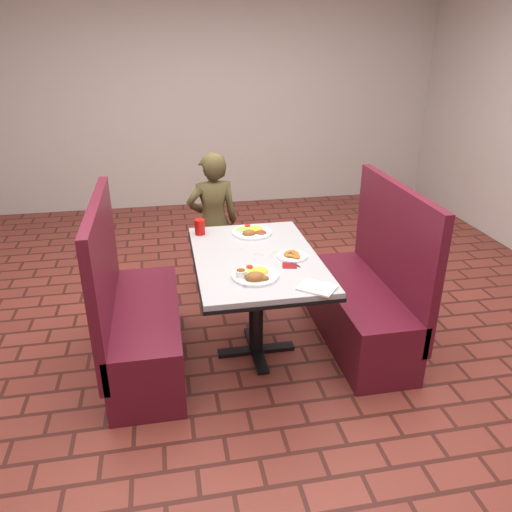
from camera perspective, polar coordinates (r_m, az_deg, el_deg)
name	(u,v)px	position (r m, az deg, el deg)	size (l,w,h in m)	color
room	(256,67)	(2.99, 0.00, 20.79)	(7.00, 7.04, 2.82)	brown
dining_table	(256,269)	(3.31, 0.00, -1.52)	(0.81, 1.21, 0.75)	#A8AAAD
booth_bench_left	(138,323)	(3.42, -13.36, -7.46)	(0.47, 1.20, 1.17)	maroon
booth_bench_right	(365,301)	(3.67, 12.37, -5.06)	(0.47, 1.20, 1.17)	maroon
diner_person	(213,223)	(4.29, -4.89, 3.83)	(0.44, 0.29, 1.21)	brown
near_dinner_plate	(254,273)	(2.97, -0.19, -1.94)	(0.28, 0.28, 0.09)	white
far_dinner_plate	(252,230)	(3.64, -0.47, 2.99)	(0.29, 0.29, 0.07)	white
plantain_plate	(292,255)	(3.26, 4.16, 0.07)	(0.20, 0.20, 0.03)	white
maroon_napkin	(290,265)	(3.14, 3.86, -1.09)	(0.09, 0.09, 0.00)	maroon
spoon_utensil	(294,263)	(3.16, 4.34, -0.84)	(0.01, 0.13, 0.00)	silver
red_tumbler	(200,227)	(3.63, -6.44, 3.32)	(0.07, 0.07, 0.11)	#B90F0C
paper_napkin	(317,288)	(2.87, 6.99, -3.63)	(0.20, 0.15, 0.01)	white
knife_utensil	(257,279)	(2.94, 0.07, -2.65)	(0.01, 0.16, 0.00)	silver
fork_utensil	(246,280)	(2.93, -1.15, -2.72)	(0.01, 0.17, 0.00)	silver
lettuce_shreds	(260,252)	(3.33, 0.48, 0.48)	(0.28, 0.32, 0.00)	#76AD45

